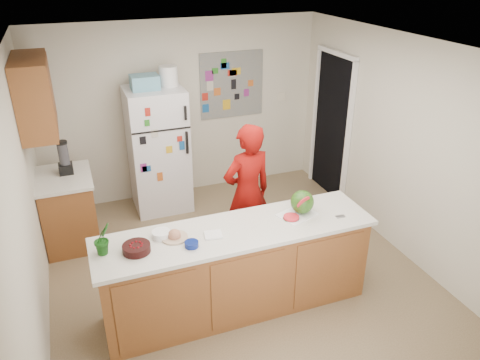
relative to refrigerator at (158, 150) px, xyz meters
name	(u,v)px	position (x,y,z in m)	size (l,w,h in m)	color
floor	(238,274)	(0.45, -1.88, -0.86)	(4.00, 4.50, 0.02)	brown
wall_back	(182,110)	(0.45, 0.38, 0.40)	(4.00, 0.02, 2.50)	beige
wall_left	(23,208)	(-1.56, -1.88, 0.40)	(0.02, 4.50, 2.50)	beige
wall_right	(401,147)	(2.46, -1.88, 0.40)	(0.02, 4.50, 2.50)	beige
ceiling	(237,46)	(0.45, -1.88, 1.66)	(4.00, 4.50, 0.02)	white
doorway	(332,127)	(2.44, -0.43, 0.17)	(0.03, 0.85, 2.04)	black
peninsula_base	(237,271)	(0.25, -2.38, -0.41)	(2.60, 0.62, 0.88)	brown
peninsula_top	(236,231)	(0.25, -2.38, 0.05)	(2.68, 0.70, 0.04)	silver
side_counter_base	(69,211)	(-1.24, -0.53, -0.42)	(0.60, 0.80, 0.86)	brown
side_counter_top	(63,178)	(-1.24, -0.53, 0.03)	(0.64, 0.84, 0.04)	silver
upper_cabinets	(34,95)	(-1.37, -0.58, 1.05)	(0.35, 1.00, 0.80)	brown
refrigerator	(158,150)	(0.00, 0.00, 0.00)	(0.75, 0.70, 1.70)	silver
fridge_top_bin	(145,82)	(-0.10, 0.00, 0.94)	(0.35, 0.28, 0.18)	#5999B2
photo_collage	(232,85)	(1.20, 0.36, 0.70)	(0.95, 0.01, 0.95)	slate
person	(247,194)	(0.68, -1.58, -0.03)	(0.60, 0.39, 1.65)	#750906
blender_appliance	(64,158)	(-1.19, -0.45, 0.24)	(0.12, 0.12, 0.38)	black
cutting_board	(297,215)	(0.91, -2.34, 0.08)	(0.36, 0.27, 0.01)	white
watermelon	(302,202)	(0.97, -2.32, 0.20)	(0.23, 0.23, 0.23)	#1C5415
watermelon_slice	(291,217)	(0.82, -2.39, 0.09)	(0.15, 0.15, 0.02)	red
cherry_bowl	(137,248)	(-0.69, -2.41, 0.11)	(0.24, 0.24, 0.07)	black
white_bowl	(161,234)	(-0.44, -2.26, 0.10)	(0.17, 0.17, 0.06)	white
cobalt_bowl	(192,244)	(-0.22, -2.51, 0.10)	(0.13, 0.13, 0.05)	navy
plate	(175,238)	(-0.33, -2.32, 0.08)	(0.24, 0.24, 0.02)	beige
paper_towel	(213,235)	(0.01, -2.40, 0.08)	(0.16, 0.14, 0.02)	silver
keys	(340,216)	(1.29, -2.53, 0.08)	(0.09, 0.04, 0.01)	gray
potted_plant	(103,239)	(-0.95, -2.33, 0.22)	(0.16, 0.13, 0.29)	#0D400B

